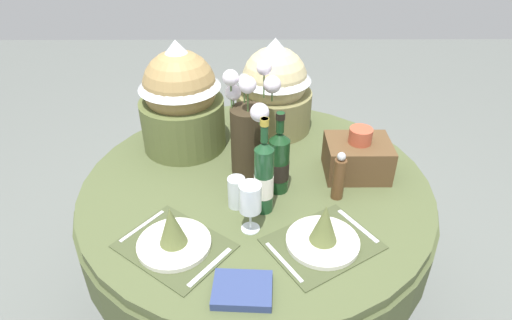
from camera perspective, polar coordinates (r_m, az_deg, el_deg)
name	(u,v)px	position (r m, az deg, el deg)	size (l,w,h in m)	color
ground	(256,306)	(2.26, 0.01, -18.38)	(8.00, 8.00, 0.00)	slate
dining_table	(256,210)	(1.82, 0.01, -6.48)	(1.38, 1.38, 0.75)	#4C5633
place_setting_left	(173,236)	(1.45, -10.68, -9.62)	(0.43, 0.41, 0.16)	#41492B
place_setting_right	(324,233)	(1.45, 8.73, -9.38)	(0.43, 0.40, 0.16)	#41492B
flower_vase	(249,129)	(1.69, -0.89, 4.06)	(0.22, 0.28, 0.43)	#332819
wine_bottle_left	(264,177)	(1.51, 1.03, -2.22)	(0.07, 0.07, 0.37)	#194223
wine_bottle_centre	(279,162)	(1.62, 2.98, -0.23)	(0.08, 0.08, 0.33)	#143819
wine_glass_left	(250,199)	(1.43, -0.75, -5.05)	(0.07, 0.07, 0.19)	silver
tumbler_near_left	(237,192)	(1.58, -2.54, -4.18)	(0.06, 0.06, 0.12)	silver
pepper_mill	(339,177)	(1.63, 10.68, -2.20)	(0.04, 0.04, 0.20)	brown
book_on_table	(242,290)	(1.32, -1.78, -16.46)	(0.17, 0.13, 0.03)	navy
gift_tub_back_left	(180,94)	(1.87, -9.75, 8.44)	(0.36, 0.36, 0.47)	#566033
gift_tub_back_centre	(274,84)	(2.00, 2.40, 9.83)	(0.34, 0.34, 0.43)	olive
woven_basket_side_right	(357,156)	(1.78, 12.98, 0.45)	(0.25, 0.20, 0.20)	brown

